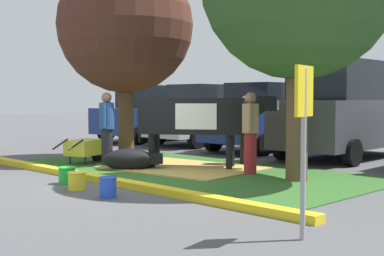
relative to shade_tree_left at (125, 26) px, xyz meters
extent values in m
plane|color=#4C4C4F|center=(3.00, -2.17, -3.40)|extent=(80.00, 80.00, 0.00)
cube|color=#2D5B23|center=(2.56, -0.38, -3.39)|extent=(8.34, 4.18, 0.02)
cube|color=yellow|center=(2.56, -2.62, -3.34)|extent=(9.54, 0.24, 0.12)
cube|color=tan|center=(2.35, -0.25, -3.37)|extent=(3.45, 2.75, 0.04)
cylinder|color=#4C3823|center=(0.00, 0.00, -2.29)|extent=(0.40, 0.40, 2.21)
sphere|color=#4C281E|center=(0.00, 0.00, 0.02)|extent=(3.43, 3.43, 3.43)
cylinder|color=brown|center=(5.12, 0.09, -2.16)|extent=(0.41, 0.41, 2.47)
cube|color=black|center=(2.44, -0.05, -2.22)|extent=(2.28, 1.91, 0.80)
cube|color=white|center=(2.57, 0.04, -2.22)|extent=(1.15, 1.11, 0.56)
cylinder|color=black|center=(3.53, 0.72, -2.12)|extent=(0.70, 0.63, 0.58)
cube|color=black|center=(3.79, 0.91, -1.94)|extent=(0.51, 0.47, 0.32)
cube|color=white|center=(3.95, 1.03, -1.98)|extent=(0.21, 0.23, 0.20)
cylinder|color=black|center=(3.00, 0.65, -3.01)|extent=(0.14, 0.14, 0.78)
cylinder|color=black|center=(3.29, 0.25, -3.01)|extent=(0.14, 0.14, 0.78)
cylinder|color=black|center=(1.60, -0.35, -3.01)|extent=(0.14, 0.14, 0.78)
cylinder|color=black|center=(1.88, -0.75, -3.01)|extent=(0.14, 0.14, 0.78)
cylinder|color=black|center=(1.47, -0.75, -2.47)|extent=(0.06, 0.06, 0.70)
ellipsoid|color=black|center=(1.74, -1.28, -3.16)|extent=(1.08, 1.15, 0.48)
cube|color=black|center=(2.13, -0.82, -3.14)|extent=(0.33, 0.34, 0.22)
cube|color=silver|center=(2.21, -0.73, -3.14)|extent=(0.12, 0.11, 0.16)
cylinder|color=black|center=(1.83, -0.90, -3.34)|extent=(0.30, 0.33, 0.10)
cylinder|color=black|center=(0.85, -1.21, -2.96)|extent=(0.26, 0.26, 0.87)
cylinder|color=#23478C|center=(0.85, -1.21, -2.23)|extent=(0.34, 0.34, 0.60)
sphere|color=#8C664C|center=(0.85, -1.21, -1.81)|extent=(0.24, 0.24, 0.24)
cylinder|color=#23478C|center=(0.72, -1.03, -2.20)|extent=(0.09, 0.09, 0.57)
cylinder|color=#23478C|center=(0.98, -1.38, -2.20)|extent=(0.09, 0.09, 0.57)
cylinder|color=maroon|center=(3.97, 0.13, -2.96)|extent=(0.26, 0.26, 0.86)
cylinder|color=#9E7F5B|center=(3.97, 0.13, -2.23)|extent=(0.34, 0.34, 0.59)
sphere|color=#8C664C|center=(3.97, 0.13, -1.82)|extent=(0.23, 0.23, 0.23)
cylinder|color=#9E7F5B|center=(4.09, -0.05, -2.20)|extent=(0.09, 0.09, 0.56)
cylinder|color=#9E7F5B|center=(3.85, 0.32, -2.20)|extent=(0.09, 0.09, 0.56)
cylinder|color=black|center=(2.95, 1.22, -2.98)|extent=(0.26, 0.26, 0.83)
cylinder|color=black|center=(2.95, 1.22, -2.28)|extent=(0.34, 0.34, 0.57)
sphere|color=#8C664C|center=(2.95, 1.22, -1.88)|extent=(0.23, 0.23, 0.23)
cylinder|color=black|center=(3.16, 1.15, -2.25)|extent=(0.09, 0.09, 0.54)
cylinder|color=black|center=(2.74, 1.28, -2.25)|extent=(0.09, 0.09, 0.54)
cube|color=gold|center=(0.08, -1.28, -3.00)|extent=(0.88, 1.05, 0.36)
cylinder|color=black|center=(-0.10, -0.82, -3.22)|extent=(0.22, 0.37, 0.36)
cylinder|color=black|center=(-0.02, -1.64, -3.28)|extent=(0.04, 0.04, 0.24)
cylinder|color=black|center=(0.39, -1.49, -3.28)|extent=(0.04, 0.04, 0.24)
cylinder|color=black|center=(0.10, -1.97, -2.88)|extent=(0.22, 0.51, 0.23)
cylinder|color=black|center=(0.51, -1.81, -2.88)|extent=(0.22, 0.51, 0.23)
cylinder|color=#99999E|center=(7.58, -3.39, -2.44)|extent=(0.06, 0.06, 1.90)
cube|color=yellow|center=(7.58, -3.39, -1.74)|extent=(0.13, 0.44, 0.56)
cylinder|color=green|center=(2.33, -3.17, -3.25)|extent=(0.30, 0.30, 0.30)
torus|color=green|center=(2.33, -3.17, -3.10)|extent=(0.33, 0.33, 0.02)
cylinder|color=yellow|center=(3.04, -3.41, -3.25)|extent=(0.29, 0.29, 0.30)
torus|color=yellow|center=(3.04, -3.41, -3.09)|extent=(0.31, 0.31, 0.02)
cylinder|color=blue|center=(3.96, -3.42, -3.24)|extent=(0.27, 0.27, 0.31)
torus|color=blue|center=(3.96, -3.42, -3.08)|extent=(0.29, 0.29, 0.02)
cube|color=navy|center=(-4.03, 4.32, -2.63)|extent=(1.93, 4.45, 0.90)
cube|color=black|center=(-4.03, 4.32, -1.78)|extent=(1.65, 2.25, 0.80)
cylinder|color=black|center=(-4.97, 5.73, -3.08)|extent=(0.24, 0.65, 0.64)
cylinder|color=black|center=(-3.17, 5.78, -3.08)|extent=(0.24, 0.65, 0.64)
cylinder|color=black|center=(-4.88, 2.87, -3.08)|extent=(0.24, 0.65, 0.64)
cylinder|color=black|center=(-3.08, 2.92, -3.08)|extent=(0.24, 0.65, 0.64)
cube|color=silver|center=(-1.63, 4.66, -2.63)|extent=(1.93, 4.45, 0.90)
cube|color=black|center=(-1.63, 4.66, -1.78)|extent=(1.65, 2.25, 0.80)
cylinder|color=black|center=(-2.57, 6.06, -3.08)|extent=(0.24, 0.65, 0.64)
cylinder|color=black|center=(-0.77, 6.11, -3.08)|extent=(0.24, 0.65, 0.64)
cylinder|color=black|center=(-2.48, 3.20, -3.08)|extent=(0.24, 0.65, 0.64)
cylinder|color=black|center=(-0.68, 3.26, -3.08)|extent=(0.24, 0.65, 0.64)
cube|color=navy|center=(1.04, 4.54, -2.63)|extent=(1.93, 4.45, 0.90)
cube|color=black|center=(1.04, 4.54, -1.78)|extent=(1.65, 2.25, 0.80)
cylinder|color=black|center=(0.10, 5.94, -3.08)|extent=(0.24, 0.65, 0.64)
cylinder|color=black|center=(1.89, 5.99, -3.08)|extent=(0.24, 0.65, 0.64)
cylinder|color=black|center=(0.18, 3.08, -3.08)|extent=(0.24, 0.65, 0.64)
cylinder|color=black|center=(1.98, 3.13, -3.08)|extent=(0.24, 0.65, 0.64)
cube|color=#3D3D42|center=(3.79, 4.29, -2.48)|extent=(2.03, 4.65, 1.20)
cube|color=black|center=(3.79, 4.29, -1.38)|extent=(1.77, 3.25, 1.00)
cylinder|color=black|center=(2.80, 5.76, -3.08)|extent=(0.24, 0.65, 0.64)
cylinder|color=black|center=(2.89, 2.77, -3.08)|extent=(0.24, 0.65, 0.64)
cylinder|color=black|center=(4.79, 2.83, -3.08)|extent=(0.24, 0.65, 0.64)
camera|label=1|loc=(10.88, -8.38, -1.81)|focal=49.97mm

